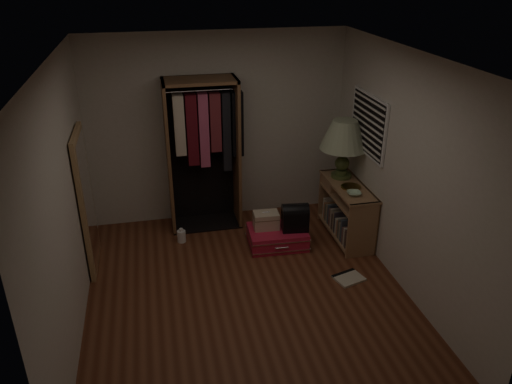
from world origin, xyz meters
The scene contains 13 objects.
ground centered at (0.00, 0.00, 0.00)m, with size 4.00×4.00×0.00m, color #572B19.
room_walls centered at (0.08, 0.04, 1.50)m, with size 3.52×4.02×2.60m.
console_bookshelf centered at (1.54, 1.04, 0.39)m, with size 0.42×1.12×0.75m.
open_wardrobe centered at (-0.22, 1.77, 1.22)m, with size 1.01×0.50×2.05m.
floor_mirror centered at (-1.70, 1.00, 0.85)m, with size 0.06×0.80×1.70m.
pink_suitcase centered at (0.59, 0.96, 0.12)m, with size 0.78×0.58×0.23m.
train_case centered at (0.45, 1.03, 0.34)m, with size 0.34×0.24×0.24m.
black_bag centered at (0.80, 0.91, 0.42)m, with size 0.36×0.26×0.37m.
table_lamp centered at (1.54, 1.28, 1.33)m, with size 0.68×0.68×0.79m.
brass_tray centered at (1.54, 0.93, 0.76)m, with size 0.25×0.25×0.01m.
ceramic_bowl centered at (1.49, 0.71, 0.77)m, with size 0.18×0.18×0.04m, color #B5D7B3.
white_jug centered at (-0.63, 1.31, 0.08)m, with size 0.12×0.12×0.20m.
floor_book centered at (1.21, 0.05, 0.01)m, with size 0.38×0.34×0.03m.
Camera 1 is at (-0.88, -4.47, 3.43)m, focal length 35.00 mm.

